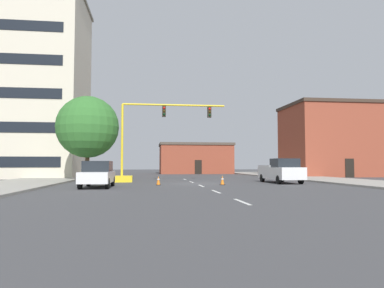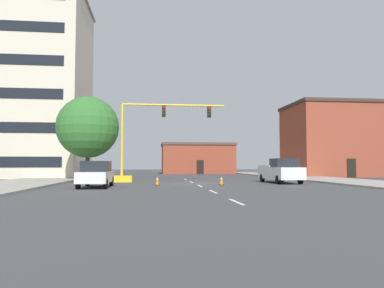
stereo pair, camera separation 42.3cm
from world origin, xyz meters
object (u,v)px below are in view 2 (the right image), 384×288
at_px(traffic_signal_gantry, 137,155).
at_px(tree_left_near, 88,127).
at_px(traffic_cone_roadside_a, 157,181).
at_px(traffic_cone_roadside_b, 221,180).
at_px(sedan_white_near_left, 96,174).
at_px(pickup_truck_white, 280,171).

bearing_deg(traffic_signal_gantry, tree_left_near, 159.20).
relative_size(tree_left_near, traffic_cone_roadside_a, 11.31).
distance_m(tree_left_near, traffic_cone_roadside_b, 13.66).
xyz_separation_m(traffic_cone_roadside_a, traffic_cone_roadside_b, (4.71, -0.31, 0.01)).
bearing_deg(traffic_cone_roadside_b, sedan_white_near_left, -167.76).
relative_size(traffic_signal_gantry, sedan_white_near_left, 2.19).
bearing_deg(traffic_cone_roadside_a, tree_left_near, 132.96).
distance_m(sedan_white_near_left, traffic_cone_roadside_a, 4.66).
xyz_separation_m(sedan_white_near_left, traffic_cone_roadside_a, (4.06, 2.21, -0.56)).
distance_m(tree_left_near, sedan_white_near_left, 9.91).
relative_size(traffic_cone_roadside_a, traffic_cone_roadside_b, 0.97).
xyz_separation_m(sedan_white_near_left, traffic_cone_roadside_b, (8.77, 1.90, -0.54)).
bearing_deg(sedan_white_near_left, traffic_cone_roadside_a, 28.58).
xyz_separation_m(pickup_truck_white, sedan_white_near_left, (-14.13, -4.12, -0.09)).
relative_size(pickup_truck_white, traffic_cone_roadside_a, 8.04).
height_order(pickup_truck_white, traffic_cone_roadside_a, pickup_truck_white).
height_order(sedan_white_near_left, traffic_cone_roadside_a, sedan_white_near_left).
xyz_separation_m(pickup_truck_white, traffic_cone_roadside_b, (-5.35, -2.21, -0.63)).
height_order(tree_left_near, traffic_cone_roadside_b, tree_left_near).
height_order(traffic_signal_gantry, tree_left_near, tree_left_near).
distance_m(traffic_signal_gantry, traffic_cone_roadside_b, 8.46).
relative_size(sedan_white_near_left, traffic_cone_roadside_b, 6.47).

